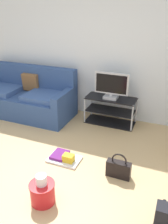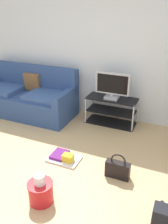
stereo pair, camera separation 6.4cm
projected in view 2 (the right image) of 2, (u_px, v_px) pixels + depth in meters
The scene contains 8 objects.
ground_plane at pixel (23, 182), 3.18m from camera, with size 9.00×9.80×0.02m, color tan.
wall_back at pixel (92, 49), 4.65m from camera, with size 9.00×0.10×2.70m, color silver.
couch at pixel (28, 97), 5.04m from camera, with size 2.04×0.89×0.97m.
tv_stand at pixel (111, 111), 4.62m from camera, with size 0.96×0.42×0.53m.
flat_tv at pixel (112, 86), 4.39m from camera, with size 0.64×0.22×0.49m.
handbag at pixel (118, 169), 3.21m from camera, with size 0.33×0.11×0.37m.
cleaning_bucket at pixel (41, 191), 2.81m from camera, with size 0.31×0.31×0.39m.
floor_tray at pixel (64, 157), 3.60m from camera, with size 0.48×0.33×0.14m.
Camera 2 is at (1.75, -1.96, 2.18)m, focal length 38.20 mm.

